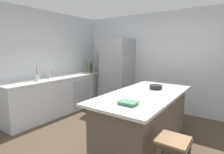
# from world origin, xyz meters

# --- Properties ---
(ground_plane) EXTENTS (7.20, 7.20, 0.00)m
(ground_plane) POSITION_xyz_m (0.00, 0.00, 0.00)
(ground_plane) COLOR #4C3D2D
(wall_rear) EXTENTS (6.00, 0.10, 2.60)m
(wall_rear) POSITION_xyz_m (0.00, 2.25, 1.30)
(wall_rear) COLOR silver
(wall_rear) RESTS_ON ground_plane
(wall_left) EXTENTS (0.10, 6.00, 2.60)m
(wall_left) POSITION_xyz_m (-2.45, 0.00, 1.30)
(wall_left) COLOR silver
(wall_left) RESTS_ON ground_plane
(counter_run_left) EXTENTS (0.64, 3.05, 0.93)m
(counter_run_left) POSITION_xyz_m (-2.10, 0.59, 0.47)
(counter_run_left) COLOR silver
(counter_run_left) RESTS_ON ground_plane
(kitchen_island) EXTENTS (1.01, 2.15, 0.92)m
(kitchen_island) POSITION_xyz_m (0.38, 0.27, 0.46)
(kitchen_island) COLOR brown
(kitchen_island) RESTS_ON ground_plane
(refrigerator) EXTENTS (0.83, 0.78, 1.93)m
(refrigerator) POSITION_xyz_m (-1.23, 1.83, 0.97)
(refrigerator) COLOR #93969B
(refrigerator) RESTS_ON ground_plane
(bar_stool) EXTENTS (0.36, 0.36, 0.66)m
(bar_stool) POSITION_xyz_m (1.09, -0.51, 0.54)
(bar_stool) COLOR #473828
(bar_stool) RESTS_ON ground_plane
(sink_faucet) EXTENTS (0.15, 0.05, 0.30)m
(sink_faucet) POSITION_xyz_m (-2.14, 0.25, 1.09)
(sink_faucet) COLOR silver
(sink_faucet) RESTS_ON counter_run_left
(flower_vase) EXTENTS (0.09, 0.09, 0.32)m
(flower_vase) POSITION_xyz_m (-2.06, -0.15, 1.02)
(flower_vase) COLOR silver
(flower_vase) RESTS_ON counter_run_left
(whiskey_bottle) EXTENTS (0.09, 0.09, 0.27)m
(whiskey_bottle) POSITION_xyz_m (-2.07, 2.01, 1.04)
(whiskey_bottle) COLOR brown
(whiskey_bottle) RESTS_ON counter_run_left
(hot_sauce_bottle) EXTENTS (0.05, 0.05, 0.24)m
(hot_sauce_bottle) POSITION_xyz_m (-2.15, 1.90, 1.03)
(hot_sauce_bottle) COLOR red
(hot_sauce_bottle) RESTS_ON counter_run_left
(syrup_bottle) EXTENTS (0.07, 0.07, 0.27)m
(syrup_bottle) POSITION_xyz_m (-2.11, 1.81, 1.04)
(syrup_bottle) COLOR #5B3319
(syrup_bottle) RESTS_ON counter_run_left
(soda_bottle) EXTENTS (0.06, 0.06, 0.37)m
(soda_bottle) POSITION_xyz_m (-2.01, 1.72, 1.09)
(soda_bottle) COLOR silver
(soda_bottle) RESTS_ON counter_run_left
(wine_bottle) EXTENTS (0.07, 0.07, 0.35)m
(wine_bottle) POSITION_xyz_m (-2.01, 1.62, 1.07)
(wine_bottle) COLOR #19381E
(wine_bottle) RESTS_ON counter_run_left
(olive_oil_bottle) EXTENTS (0.06, 0.06, 0.30)m
(olive_oil_bottle) POSITION_xyz_m (-2.17, 1.53, 1.05)
(olive_oil_bottle) COLOR olive
(olive_oil_bottle) RESTS_ON counter_run_left
(cookbook_stack) EXTENTS (0.25, 0.19, 0.05)m
(cookbook_stack) POSITION_xyz_m (0.46, -0.43, 0.94)
(cookbook_stack) COLOR #4C7F60
(cookbook_stack) RESTS_ON kitchen_island
(mixing_bowl) EXTENTS (0.23, 0.23, 0.08)m
(mixing_bowl) POSITION_xyz_m (0.42, 0.67, 0.95)
(mixing_bowl) COLOR black
(mixing_bowl) RESTS_ON kitchen_island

